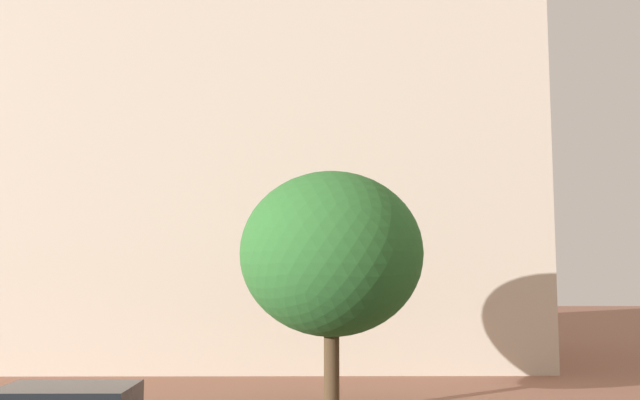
{
  "coord_description": "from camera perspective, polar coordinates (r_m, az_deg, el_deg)",
  "views": [
    {
      "loc": [
        0.12,
        -3.99,
        3.56
      ],
      "look_at": [
        0.22,
        9.19,
        4.95
      ],
      "focal_mm": 38.82,
      "sensor_mm": 36.0,
      "label": 1
    }
  ],
  "objects": [
    {
      "name": "landmark_building",
      "position": [
        31.26,
        -7.46,
        8.68
      ],
      "size": [
        25.28,
        11.97,
        40.79
      ],
      "color": "beige",
      "rests_on": "ground_plane"
    },
    {
      "name": "tree_curb_far",
      "position": [
        17.88,
        0.95,
        -4.44
      ],
      "size": [
        4.72,
        4.72,
        6.18
      ],
      "color": "#4C3823",
      "rests_on": "ground_plane"
    }
  ]
}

